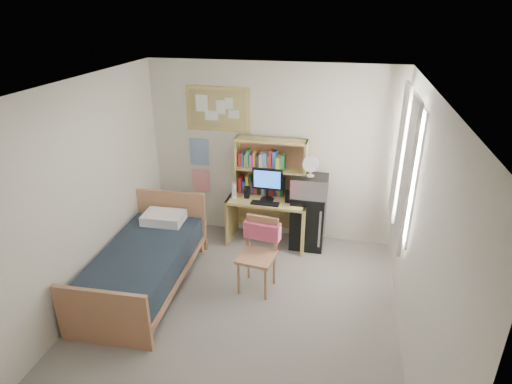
% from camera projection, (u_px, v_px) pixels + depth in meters
% --- Properties ---
extents(floor, '(3.60, 4.20, 0.02)m').
position_uv_depth(floor, '(236.00, 320.00, 4.89)').
color(floor, gray).
rests_on(floor, ground).
extents(ceiling, '(3.60, 4.20, 0.02)m').
position_uv_depth(ceiling, '(231.00, 90.00, 3.82)').
color(ceiling, white).
rests_on(ceiling, wall_back).
extents(wall_back, '(3.60, 0.04, 2.60)m').
position_uv_depth(wall_back, '(271.00, 153.00, 6.23)').
color(wall_back, silver).
rests_on(wall_back, floor).
extents(wall_front, '(3.60, 0.04, 2.60)m').
position_uv_depth(wall_front, '(140.00, 383.00, 2.48)').
color(wall_front, silver).
rests_on(wall_front, floor).
extents(wall_left, '(0.04, 4.20, 2.60)m').
position_uv_depth(wall_left, '(76.00, 203.00, 4.70)').
color(wall_left, silver).
rests_on(wall_left, floor).
extents(wall_right, '(0.04, 4.20, 2.60)m').
position_uv_depth(wall_right, '(420.00, 238.00, 4.00)').
color(wall_right, silver).
rests_on(wall_right, floor).
extents(window_unit, '(0.10, 1.40, 1.70)m').
position_uv_depth(window_unit, '(406.00, 164.00, 4.96)').
color(window_unit, white).
rests_on(window_unit, wall_right).
extents(curtain_left, '(0.04, 0.55, 1.70)m').
position_uv_depth(curtain_left, '(407.00, 176.00, 4.61)').
color(curtain_left, silver).
rests_on(curtain_left, wall_right).
extents(curtain_right, '(0.04, 0.55, 1.70)m').
position_uv_depth(curtain_right, '(400.00, 153.00, 5.32)').
color(curtain_right, silver).
rests_on(curtain_right, wall_right).
extents(bulletin_board, '(0.94, 0.03, 0.64)m').
position_uv_depth(bulletin_board, '(218.00, 109.00, 6.11)').
color(bulletin_board, tan).
rests_on(bulletin_board, wall_back).
extents(poster_wave, '(0.30, 0.01, 0.42)m').
position_uv_depth(poster_wave, '(200.00, 152.00, 6.45)').
color(poster_wave, '#26579A').
rests_on(poster_wave, wall_back).
extents(poster_japan, '(0.28, 0.01, 0.36)m').
position_uv_depth(poster_japan, '(201.00, 180.00, 6.64)').
color(poster_japan, red).
rests_on(poster_japan, wall_back).
extents(desk, '(1.17, 0.60, 0.72)m').
position_uv_depth(desk, '(268.00, 220.00, 6.33)').
color(desk, tan).
rests_on(desk, floor).
extents(desk_chair, '(0.53, 0.53, 0.94)m').
position_uv_depth(desk_chair, '(257.00, 256.00, 5.23)').
color(desk_chair, '#AC7751').
rests_on(desk_chair, floor).
extents(mini_fridge, '(0.49, 0.49, 0.82)m').
position_uv_depth(mini_fridge, '(308.00, 220.00, 6.24)').
color(mini_fridge, black).
rests_on(mini_fridge, floor).
extents(bed, '(1.06, 2.01, 0.54)m').
position_uv_depth(bed, '(144.00, 269.00, 5.33)').
color(bed, black).
rests_on(bed, floor).
extents(hutch, '(1.04, 0.29, 0.84)m').
position_uv_depth(hutch, '(271.00, 167.00, 6.14)').
color(hutch, tan).
rests_on(hutch, desk).
extents(monitor, '(0.44, 0.04, 0.46)m').
position_uv_depth(monitor, '(267.00, 185.00, 6.04)').
color(monitor, black).
rests_on(monitor, desk).
extents(keyboard, '(0.40, 0.14, 0.02)m').
position_uv_depth(keyboard, '(265.00, 203.00, 6.00)').
color(keyboard, black).
rests_on(keyboard, desk).
extents(speaker_left, '(0.07, 0.07, 0.17)m').
position_uv_depth(speaker_left, '(247.00, 192.00, 6.16)').
color(speaker_left, black).
rests_on(speaker_left, desk).
extents(speaker_right, '(0.07, 0.07, 0.17)m').
position_uv_depth(speaker_right, '(288.00, 197.00, 6.03)').
color(speaker_right, black).
rests_on(speaker_right, desk).
extents(water_bottle, '(0.07, 0.07, 0.23)m').
position_uv_depth(water_bottle, '(234.00, 191.00, 6.15)').
color(water_bottle, white).
rests_on(water_bottle, desk).
extents(hoodie, '(0.47, 0.20, 0.22)m').
position_uv_depth(hoodie, '(262.00, 230.00, 5.30)').
color(hoodie, '#E9587A').
rests_on(hoodie, desk_chair).
extents(microwave, '(0.50, 0.39, 0.29)m').
position_uv_depth(microwave, '(310.00, 186.00, 6.00)').
color(microwave, silver).
rests_on(microwave, mini_fridge).
extents(desk_fan, '(0.22, 0.22, 0.27)m').
position_uv_depth(desk_fan, '(311.00, 167.00, 5.88)').
color(desk_fan, white).
rests_on(desk_fan, microwave).
extents(pillow, '(0.56, 0.40, 0.13)m').
position_uv_depth(pillow, '(164.00, 218.00, 5.87)').
color(pillow, white).
rests_on(pillow, bed).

